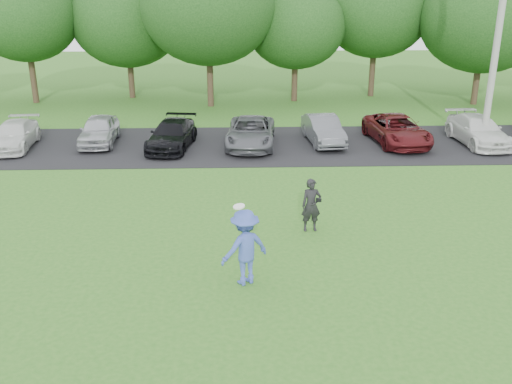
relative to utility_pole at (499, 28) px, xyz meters
The scene contains 7 objects.
ground 16.80m from the utility_pole, 129.57° to the right, with size 100.00×100.00×0.00m, color #2B641C.
parking_lot 11.40m from the utility_pole, behind, with size 32.00×6.50×0.03m, color black.
utility_pole is the anchor object (origin of this frame).
frisbee_player 16.22m from the utility_pole, 132.34° to the right, with size 1.39×1.19×2.07m.
camera_bystander 12.90m from the utility_pole, 135.06° to the right, with size 0.60×0.45×1.56m.
parked_cars 10.97m from the utility_pole, behind, with size 28.67×4.83×1.24m.
tree_row 13.56m from the utility_pole, 129.92° to the left, with size 42.39×9.85×8.64m.
Camera 1 is at (-0.52, -11.33, 6.77)m, focal length 40.00 mm.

